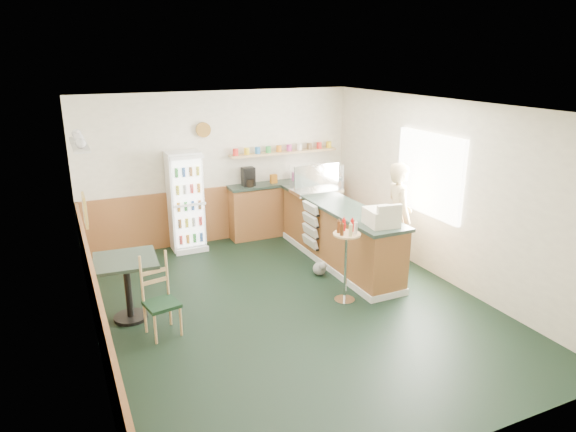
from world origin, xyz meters
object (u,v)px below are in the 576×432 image
cafe_table (127,277)px  cafe_chair (160,292)px  drinks_fridge (186,202)px  cash_register (381,217)px  condiment_stand (346,250)px  display_case (317,179)px  shopkeeper (398,217)px

cafe_table → cafe_chair: 0.58m
drinks_fridge → cafe_chair: 2.87m
drinks_fridge → cash_register: (2.08, -2.82, 0.26)m
condiment_stand → display_case: bearing=73.5°
display_case → condiment_stand: (-0.60, -2.02, -0.50)m
drinks_fridge → cash_register: size_ratio=4.06×
condiment_stand → cafe_chair: size_ratio=1.15×
condiment_stand → cafe_table: size_ratio=1.38×
cash_register → display_case: bearing=96.9°
display_case → cash_register: bearing=-90.0°
drinks_fridge → cash_register: drinks_fridge is taller
shopkeeper → cafe_table: shopkeeper is taller
drinks_fridge → shopkeeper: bearing=-39.6°
cafe_table → drinks_fridge: bearing=58.7°
display_case → shopkeeper: bearing=-63.7°
cash_register → condiment_stand: size_ratio=0.37×
shopkeeper → cafe_table: 4.11m
drinks_fridge → cafe_chair: drinks_fridge is taller
display_case → cash_register: display_case is taller
display_case → shopkeeper: (0.70, -1.41, -0.38)m
display_case → cafe_chair: bearing=-150.1°
drinks_fridge → shopkeeper: shopkeeper is taller
drinks_fridge → display_case: (2.08, -0.88, 0.39)m
shopkeeper → condiment_stand: bearing=130.3°
condiment_stand → cafe_chair: bearing=174.5°
drinks_fridge → display_case: size_ratio=2.04×
cafe_table → cafe_chair: cafe_chair is taller
cash_register → cafe_chair: bearing=-176.1°
cash_register → shopkeeper: size_ratio=0.24×
display_case → cafe_chair: (-3.09, -1.78, -0.72)m
shopkeeper → condiment_stand: size_ratio=1.50×
display_case → cafe_chair: size_ratio=0.84×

